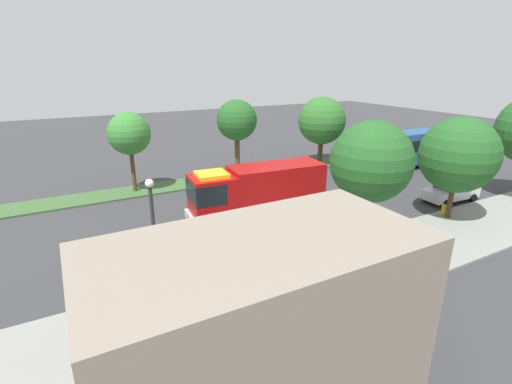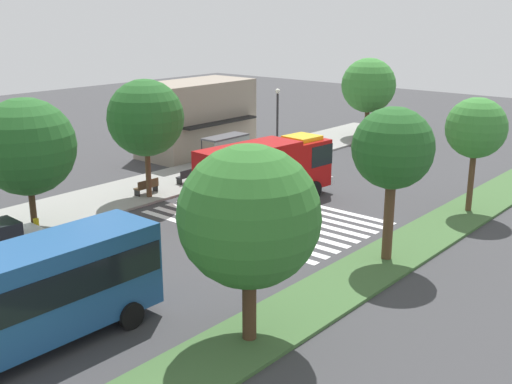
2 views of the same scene
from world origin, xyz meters
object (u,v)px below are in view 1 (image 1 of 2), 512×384
at_px(fire_truck, 254,191).
at_px(median_tree_west, 237,121).
at_px(fire_hydrant, 443,209).
at_px(street_lamp, 154,228).
at_px(median_tree_far_west, 322,121).
at_px(sidewalk_tree_center, 371,162).
at_px(median_tree_center, 129,134).
at_px(bench_near_shelter, 318,253).
at_px(bench_west_of_shelter, 367,239).
at_px(sidewalk_tree_west, 459,155).
at_px(parked_car_mid, 451,190).
at_px(transit_bus, 399,148).
at_px(bus_stop_shelter, 250,248).

relative_size(fire_truck, median_tree_west, 1.35).
height_order(median_tree_west, fire_hydrant, median_tree_west).
xyz_separation_m(street_lamp, median_tree_far_west, (-20.90, -15.43, 1.12)).
xyz_separation_m(fire_truck, median_tree_west, (-3.44, -9.73, 3.12)).
bearing_deg(sidewalk_tree_center, median_tree_center, -58.02).
xyz_separation_m(sidewalk_tree_center, fire_hydrant, (-7.85, -0.50, -4.45)).
bearing_deg(sidewalk_tree_center, bench_near_shelter, 8.79).
xyz_separation_m(bench_west_of_shelter, median_tree_center, (9.57, -16.42, 4.23)).
height_order(sidewalk_tree_west, sidewalk_tree_center, sidewalk_tree_center).
relative_size(parked_car_mid, transit_bus, 0.44).
distance_m(parked_car_mid, street_lamp, 23.11).
xyz_separation_m(transit_bus, median_tree_center, (24.46, -5.17, 2.69)).
distance_m(bench_near_shelter, sidewalk_tree_center, 5.81).
bearing_deg(bus_stop_shelter, fire_hydrant, -175.96).
relative_size(bench_near_shelter, median_tree_west, 0.23).
bearing_deg(median_tree_center, median_tree_west, 180.00).
xyz_separation_m(sidewalk_tree_west, fire_hydrant, (-0.18, -0.50, -3.98)).
bearing_deg(transit_bus, bus_stop_shelter, -152.52).
relative_size(fire_truck, median_tree_center, 1.47).
height_order(fire_truck, bus_stop_shelter, fire_truck).
distance_m(bench_near_shelter, sidewalk_tree_west, 12.12).
xyz_separation_m(parked_car_mid, bench_near_shelter, (14.78, 2.78, -0.30)).
distance_m(bench_west_of_shelter, median_tree_west, 17.06).
xyz_separation_m(fire_truck, fire_hydrant, (-11.85, 5.61, -1.60)).
bearing_deg(parked_car_mid, median_tree_far_west, -78.56).
xyz_separation_m(bench_west_of_shelter, median_tree_far_west, (-9.29, -16.42, 3.94)).
distance_m(bench_near_shelter, street_lamp, 8.66).
relative_size(parked_car_mid, median_tree_west, 0.66).
xyz_separation_m(sidewalk_tree_west, sidewalk_tree_center, (7.67, 0.00, 0.48)).
distance_m(parked_car_mid, median_tree_center, 25.24).
xyz_separation_m(bus_stop_shelter, median_tree_west, (-7.25, -16.44, 3.32)).
bearing_deg(fire_hydrant, median_tree_far_west, -94.17).
xyz_separation_m(fire_truck, median_tree_far_west, (-12.97, -9.73, 2.44)).
distance_m(bus_stop_shelter, street_lamp, 4.51).
distance_m(sidewalk_tree_west, median_tree_center, 23.64).
xyz_separation_m(sidewalk_tree_center, median_tree_west, (0.55, -15.83, 0.26)).
xyz_separation_m(street_lamp, median_tree_center, (-2.04, -15.43, 1.42)).
bearing_deg(fire_truck, sidewalk_tree_center, 128.14).
bearing_deg(sidewalk_tree_center, street_lamp, -1.92).
distance_m(bench_near_shelter, median_tree_west, 17.36).
bearing_deg(sidewalk_tree_center, bench_west_of_shelter, 61.57).
relative_size(transit_bus, street_lamp, 1.88).
xyz_separation_m(median_tree_west, median_tree_center, (9.33, 0.00, -0.38)).
height_order(bench_west_of_shelter, fire_hydrant, bench_west_of_shelter).
bearing_deg(bench_west_of_shelter, fire_truck, -61.21).
bearing_deg(bench_near_shelter, sidewalk_tree_center, -171.21).
relative_size(bus_stop_shelter, fire_hydrant, 5.00).
distance_m(parked_car_mid, median_tree_far_west, 14.26).
distance_m(sidewalk_tree_center, median_tree_center, 18.67).
relative_size(bus_stop_shelter, bench_near_shelter, 2.19).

